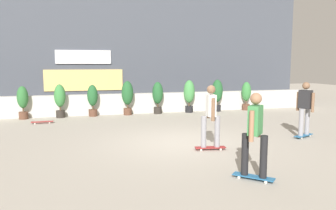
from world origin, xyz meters
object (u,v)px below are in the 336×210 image
Objects in this scene: potted_plant_4 at (158,95)px; potted_plant_6 at (217,93)px; potted_plant_1 at (60,99)px; skater_far_right at (305,107)px; potted_plant_3 at (127,95)px; potted_plant_5 at (189,94)px; potted_plant_0 at (23,101)px; potted_plant_7 at (246,94)px; potted_plant_2 at (93,99)px; skater_mid_plaza at (255,132)px; skateboard_near_camera at (42,122)px; skater_by_wall_right at (211,114)px.

potted_plant_4 is 2.91m from potted_plant_6.
potted_plant_6 is at bearing -0.00° from potted_plant_1.
potted_plant_4 is 0.85× the size of skater_far_right.
potted_plant_3 reaches higher than potted_plant_1.
potted_plant_1 is 5.70m from potted_plant_5.
potted_plant_7 is at bearing 0.00° from potted_plant_0.
potted_plant_7 is at bearing 0.00° from potted_plant_2.
potted_plant_2 is 0.80× the size of skater_mid_plaza.
potted_plant_1 is 7.11m from potted_plant_6.
skater_mid_plaza is at bearing -65.95° from potted_plant_1.
potted_plant_3 is (2.83, -0.00, 0.07)m from potted_plant_1.
potted_plant_1 is 1.02× the size of potted_plant_7.
potted_plant_1 is 9.71m from skater_mid_plaza.
skateboard_near_camera is (-4.56, 7.61, -0.88)m from skater_mid_plaza.
potted_plant_6 is at bearing 9.23° from skateboard_near_camera.
potted_plant_4 is (4.20, 0.00, 0.03)m from potted_plant_1.
potted_plant_4 reaches higher than potted_plant_7.
potted_plant_0 is at bearing 121.32° from skater_mid_plaza.
skater_mid_plaza reaches higher than potted_plant_4.
potted_plant_2 is at bearing 0.00° from potted_plant_0.
potted_plant_7 is 0.81× the size of skater_mid_plaza.
potted_plant_5 is (1.50, 0.00, 0.04)m from potted_plant_4.
skater_by_wall_right is (2.69, -6.55, 0.17)m from potted_plant_2.
potted_plant_4 is at bearing 180.00° from potted_plant_5.
skater_far_right reaches higher than potted_plant_2.
potted_plant_4 is 0.96× the size of potted_plant_5.
potted_plant_0 is 0.98× the size of potted_plant_7.
skater_mid_plaza is (-4.69, -8.87, 0.16)m from potted_plant_7.
potted_plant_1 reaches higher than potted_plant_2.
potted_plant_2 is (1.33, -0.00, -0.03)m from potted_plant_1.
skateboard_near_camera is at bearing -159.97° from potted_plant_3.
skater_mid_plaza is at bearing -58.68° from potted_plant_0.
potted_plant_6 reaches higher than potted_plant_1.
potted_plant_1 reaches higher than skateboard_near_camera.
skater_by_wall_right is at bearing 88.32° from skater_mid_plaza.
potted_plant_0 is 0.90× the size of potted_plant_5.
potted_plant_4 is 1.05× the size of potted_plant_7.
potted_plant_6 is at bearing 64.77° from skater_by_wall_right.
potted_plant_3 is (4.27, 0.00, 0.11)m from potted_plant_0.
potted_plant_0 is 0.80× the size of skater_mid_plaza.
potted_plant_6 is 1.10× the size of potted_plant_7.
potted_plant_4 reaches higher than potted_plant_2.
potted_plant_7 is 6.08m from skater_far_right.
potted_plant_4 is at bearing 88.40° from skater_mid_plaza.
potted_plant_3 is 8.94m from skater_mid_plaza.
potted_plant_6 reaches higher than potted_plant_7.
skater_mid_plaza reaches higher than potted_plant_5.
potted_plant_2 is 2.41m from skateboard_near_camera.
potted_plant_5 is (7.14, 0.00, 0.11)m from potted_plant_0.
potted_plant_3 is 4.28m from potted_plant_6.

